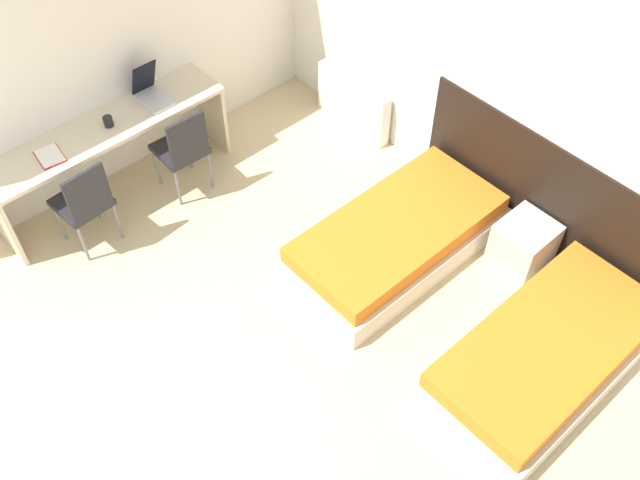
{
  "coord_description": "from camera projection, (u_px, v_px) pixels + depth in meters",
  "views": [
    {
      "loc": [
        2.66,
        -0.33,
        4.69
      ],
      "look_at": [
        0.0,
        2.06,
        0.55
      ],
      "focal_mm": 40.0,
      "sensor_mm": 36.0,
      "label": 1
    }
  ],
  "objects": [
    {
      "name": "ground_plane",
      "position": [
        101.0,
        440.0,
        4.99
      ],
      "size": [
        20.0,
        20.0,
        0.0
      ],
      "primitive_type": "plane",
      "color": "beige"
    },
    {
      "name": "wall_back",
      "position": [
        481.0,
        64.0,
        5.61
      ],
      "size": [
        5.55,
        0.05,
        2.7
      ],
      "color": "white",
      "rests_on": "ground_plane"
    },
    {
      "name": "wall_left",
      "position": [
        118.0,
        32.0,
        5.9
      ],
      "size": [
        0.05,
        4.75,
        2.7
      ],
      "color": "white",
      "rests_on": "ground_plane"
    },
    {
      "name": "headboard_panel",
      "position": [
        551.0,
        202.0,
        5.76
      ],
      "size": [
        2.56,
        0.03,
        1.06
      ],
      "color": "black",
      "rests_on": "ground_plane"
    },
    {
      "name": "bed_near_window",
      "position": [
        397.0,
        238.0,
        5.96
      ],
      "size": [
        0.95,
        1.88,
        0.39
      ],
      "color": "beige",
      "rests_on": "ground_plane"
    },
    {
      "name": "bed_near_door",
      "position": [
        545.0,
        354.0,
        5.22
      ],
      "size": [
        0.95,
        1.88,
        0.39
      ],
      "color": "beige",
      "rests_on": "ground_plane"
    },
    {
      "name": "nightstand",
      "position": [
        524.0,
        244.0,
        5.89
      ],
      "size": [
        0.42,
        0.44,
        0.42
      ],
      "color": "beige",
      "rests_on": "ground_plane"
    },
    {
      "name": "radiator",
      "position": [
        353.0,
        103.0,
        7.0
      ],
      "size": [
        0.9,
        0.12,
        0.54
      ],
      "color": "silver",
      "rests_on": "ground_plane"
    },
    {
      "name": "desk",
      "position": [
        108.0,
        141.0,
        6.13
      ],
      "size": [
        0.51,
        2.16,
        0.77
      ],
      "color": "beige",
      "rests_on": "ground_plane"
    },
    {
      "name": "chair_near_laptop",
      "position": [
        183.0,
        147.0,
        6.22
      ],
      "size": [
        0.42,
        0.42,
        0.9
      ],
      "rotation": [
        0.0,
        0.0,
        -0.03
      ],
      "color": "#232328",
      "rests_on": "ground_plane"
    },
    {
      "name": "chair_near_notebook",
      "position": [
        84.0,
        201.0,
        5.79
      ],
      "size": [
        0.44,
        0.44,
        0.9
      ],
      "rotation": [
        0.0,
        0.0,
        0.08
      ],
      "color": "#232328",
      "rests_on": "ground_plane"
    },
    {
      "name": "laptop",
      "position": [
        151.0,
        92.0,
        6.2
      ],
      "size": [
        0.36,
        0.23,
        0.35
      ],
      "rotation": [
        0.0,
        0.0,
        0.01
      ],
      "color": "silver",
      "rests_on": "desk"
    },
    {
      "name": "open_notebook",
      "position": [
        50.0,
        156.0,
        5.75
      ],
      "size": [
        0.28,
        0.22,
        0.02
      ],
      "rotation": [
        0.0,
        0.0,
        -0.12
      ],
      "color": "#B21E1E",
      "rests_on": "desk"
    },
    {
      "name": "mug",
      "position": [
        108.0,
        121.0,
        5.98
      ],
      "size": [
        0.08,
        0.08,
        0.09
      ],
      "color": "black",
      "rests_on": "desk"
    }
  ]
}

